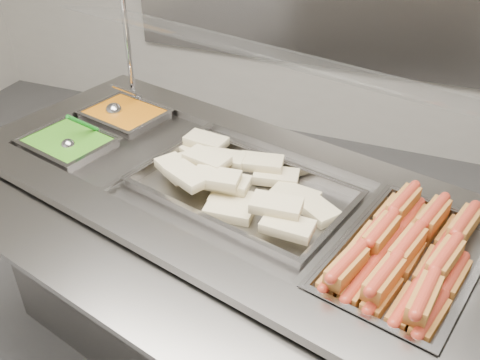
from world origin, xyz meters
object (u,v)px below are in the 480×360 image
(pan_hotdogs, at_px, (406,267))
(pan_wraps, at_px, (242,193))
(ladle, at_px, (115,110))
(serving_spoon, at_px, (71,142))
(sneeze_guard, at_px, (268,56))
(steam_counter, at_px, (229,279))

(pan_hotdogs, bearing_deg, pan_wraps, 165.17)
(pan_hotdogs, relative_size, ladle, 3.28)
(serving_spoon, bearing_deg, sneeze_guard, 16.10)
(sneeze_guard, height_order, pan_wraps, sneeze_guard)
(sneeze_guard, distance_m, ladle, 0.86)
(steam_counter, bearing_deg, serving_spoon, 178.87)
(pan_wraps, bearing_deg, serving_spoon, 177.69)
(steam_counter, bearing_deg, sneeze_guard, 75.17)
(ladle, bearing_deg, pan_wraps, -24.77)
(sneeze_guard, bearing_deg, pan_wraps, -89.48)
(steam_counter, height_order, sneeze_guard, sneeze_guard)
(serving_spoon, bearing_deg, steam_counter, -1.13)
(steam_counter, relative_size, sneeze_guard, 1.22)
(ladle, height_order, serving_spoon, ladle)
(steam_counter, height_order, pan_hotdogs, pan_hotdogs)
(sneeze_guard, relative_size, serving_spoon, 9.80)
(pan_hotdogs, relative_size, pan_wraps, 0.81)
(sneeze_guard, relative_size, pan_hotdogs, 2.70)
(pan_hotdogs, bearing_deg, steam_counter, 165.17)
(pan_wraps, height_order, serving_spoon, serving_spoon)
(sneeze_guard, height_order, ladle, sneeze_guard)
(steam_counter, bearing_deg, ladle, 154.38)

